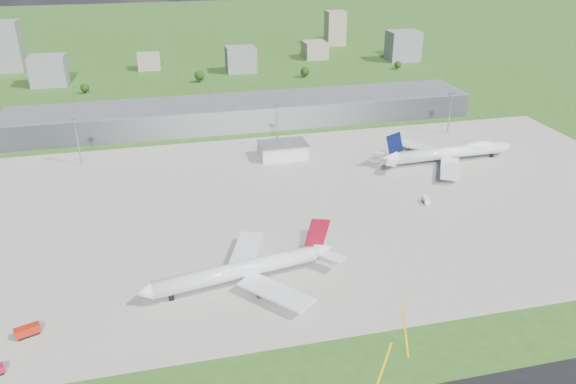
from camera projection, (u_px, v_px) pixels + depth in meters
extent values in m
plane|color=#2A5219|center=(250.00, 130.00, 359.32)|extent=(1400.00, 1400.00, 0.00)
cube|color=#9B978D|center=(311.00, 203.00, 264.77)|extent=(360.00, 190.00, 0.08)
cube|color=gray|center=(246.00, 112.00, 369.29)|extent=(300.00, 42.00, 15.00)
cube|color=silver|center=(283.00, 150.00, 315.79)|extent=(26.00, 16.00, 8.00)
cylinder|color=gray|center=(78.00, 143.00, 302.17)|extent=(0.70, 0.70, 25.00)
cube|color=gray|center=(74.00, 120.00, 296.68)|extent=(3.50, 2.00, 1.20)
cylinder|color=gray|center=(277.00, 128.00, 325.32)|extent=(0.70, 0.70, 25.00)
cube|color=gray|center=(277.00, 106.00, 319.83)|extent=(3.50, 2.00, 1.20)
cylinder|color=gray|center=(450.00, 114.00, 348.47)|extent=(0.70, 0.70, 25.00)
cube|color=gray|center=(452.00, 94.00, 342.98)|extent=(3.50, 2.00, 1.20)
cylinder|color=silver|center=(237.00, 271.00, 202.24)|extent=(61.46, 16.89, 6.34)
cone|color=silver|center=(144.00, 293.00, 190.26)|extent=(6.30, 7.16, 6.34)
cone|color=silver|center=(323.00, 249.00, 214.42)|extent=(9.43, 7.71, 6.34)
cube|color=maroon|center=(231.00, 277.00, 202.32)|extent=(49.95, 11.29, 1.37)
cube|color=silver|center=(276.00, 292.00, 193.80)|extent=(24.95, 27.16, 0.95)
cube|color=silver|center=(246.00, 250.00, 218.77)|extent=(18.34, 29.07, 0.95)
cube|color=maroon|center=(317.00, 233.00, 210.21)|extent=(10.46, 2.35, 12.77)
cylinder|color=#38383D|center=(265.00, 292.00, 197.02)|extent=(6.31, 4.34, 3.38)
cylinder|color=#38383D|center=(244.00, 261.00, 215.41)|extent=(6.31, 4.34, 3.38)
cube|color=black|center=(258.00, 284.00, 202.50)|extent=(1.89, 1.54, 2.64)
cube|color=black|center=(249.00, 271.00, 210.39)|extent=(1.89, 1.54, 2.64)
cube|color=black|center=(171.00, 297.00, 195.42)|extent=(1.89, 1.54, 2.64)
cylinder|color=silver|center=(451.00, 152.00, 308.08)|extent=(65.80, 8.81, 6.56)
cone|color=silver|center=(507.00, 146.00, 316.60)|extent=(5.51, 6.74, 6.56)
cone|color=silver|center=(389.00, 158.00, 298.81)|extent=(8.69, 6.85, 6.56)
cube|color=#1B2F97|center=(454.00, 155.00, 309.46)|extent=(53.86, 4.54, 1.38)
ellipsoid|color=silver|center=(479.00, 146.00, 311.34)|extent=(21.21, 7.28, 5.90)
cube|color=silver|center=(421.00, 147.00, 320.60)|extent=(23.71, 30.09, 0.95)
cube|color=silver|center=(450.00, 168.00, 292.62)|extent=(22.28, 30.54, 0.95)
cube|color=#070E35|center=(395.00, 144.00, 296.13)|extent=(10.55, 0.89, 12.79)
cylinder|color=#38383D|center=(433.00, 154.00, 316.73)|extent=(5.93, 3.58, 3.39)
cylinder|color=#38383D|center=(414.00, 148.00, 324.47)|extent=(5.93, 3.58, 3.39)
cylinder|color=#38383D|center=(450.00, 166.00, 300.14)|extent=(5.93, 3.58, 3.39)
cylinder|color=#38383D|center=(450.00, 175.00, 289.46)|extent=(5.93, 3.58, 3.39)
cube|color=black|center=(435.00, 158.00, 312.63)|extent=(1.74, 1.33, 2.65)
cube|color=black|center=(444.00, 164.00, 304.33)|extent=(1.74, 1.33, 2.65)
cube|color=black|center=(492.00, 155.00, 316.37)|extent=(1.74, 1.33, 2.65)
cube|color=#A51D0B|center=(27.00, 331.00, 178.22)|extent=(8.16, 5.35, 3.06)
cube|color=black|center=(28.00, 335.00, 178.88)|extent=(7.14, 5.09, 0.70)
cube|color=yellow|center=(268.00, 258.00, 218.73)|extent=(4.35, 3.14, 1.57)
cube|color=black|center=(268.00, 260.00, 219.06)|extent=(3.81, 3.11, 0.70)
cube|color=white|center=(426.00, 200.00, 264.03)|extent=(3.32, 5.82, 2.41)
cube|color=black|center=(426.00, 202.00, 264.55)|extent=(3.30, 5.03, 0.70)
cube|color=silver|center=(447.00, 175.00, 290.82)|extent=(4.44, 3.70, 1.80)
cube|color=black|center=(447.00, 177.00, 291.21)|extent=(3.97, 3.47, 0.70)
cube|color=slate|center=(48.00, 70.00, 456.49)|extent=(28.00, 22.00, 24.00)
cube|color=gray|center=(149.00, 61.00, 510.62)|extent=(20.00, 18.00, 14.00)
cube|color=slate|center=(241.00, 59.00, 499.38)|extent=(26.00, 20.00, 22.00)
cube|color=gray|center=(315.00, 50.00, 552.64)|extent=(22.00, 24.00, 16.00)
cube|color=slate|center=(403.00, 46.00, 540.55)|extent=(30.00, 22.00, 28.00)
cube|color=slate|center=(8.00, 46.00, 496.50)|extent=(22.00, 20.00, 44.00)
cube|color=gray|center=(335.00, 28.00, 609.48)|extent=(20.00, 18.00, 36.00)
cylinder|color=#382314|center=(85.00, 92.00, 436.56)|extent=(0.70, 0.70, 3.00)
sphere|color=black|center=(85.00, 88.00, 435.11)|extent=(6.75, 6.75, 6.75)
cylinder|color=#382314|center=(200.00, 80.00, 468.55)|extent=(0.70, 0.70, 3.60)
sphere|color=black|center=(199.00, 75.00, 466.81)|extent=(8.10, 8.10, 8.10)
cylinder|color=#382314|center=(305.00, 76.00, 483.14)|extent=(0.70, 0.70, 3.40)
sphere|color=black|center=(305.00, 71.00, 481.50)|extent=(7.65, 7.65, 7.65)
cylinder|color=#382314|center=(397.00, 68.00, 511.00)|extent=(0.70, 0.70, 2.80)
sphere|color=black|center=(398.00, 64.00, 509.65)|extent=(6.30, 6.30, 6.30)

